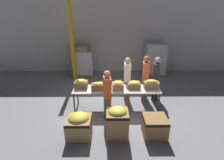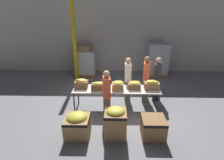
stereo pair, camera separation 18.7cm
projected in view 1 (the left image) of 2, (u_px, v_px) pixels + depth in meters
ground_plane at (116, 108)px, 6.27m from camera, size 30.00×30.00×0.00m
wall_back at (114, 36)px, 9.62m from camera, size 16.00×0.08×4.00m
sorting_table at (116, 90)px, 6.01m from camera, size 2.95×0.76×0.75m
banana_box_0 at (81, 84)px, 6.02m from camera, size 0.44×0.33×0.32m
banana_box_1 at (99, 86)px, 5.86m from camera, size 0.48×0.27×0.29m
banana_box_2 at (118, 85)px, 5.89m from camera, size 0.38×0.35×0.30m
banana_box_3 at (134, 85)px, 6.00m from camera, size 0.42×0.34×0.26m
banana_box_4 at (151, 84)px, 5.96m from camera, size 0.50×0.28×0.32m
volunteer_0 at (127, 79)px, 6.63m from camera, size 0.22×0.45×1.67m
volunteer_1 at (156, 79)px, 6.68m from camera, size 0.35×0.50×1.68m
volunteer_2 at (145, 79)px, 6.62m from camera, size 0.31×0.50×1.73m
volunteer_3 at (107, 95)px, 5.45m from camera, size 0.28×0.45×1.59m
donation_bin_0 at (79, 124)px, 4.74m from camera, size 0.66×0.66×0.68m
donation_bin_1 at (117, 121)px, 4.71m from camera, size 0.58×0.58×0.86m
donation_bin_2 at (155, 126)px, 4.77m from camera, size 0.63×0.63×0.56m
support_pillar at (72, 40)px, 8.33m from camera, size 0.15×0.15×4.00m
pallet_stack_0 at (154, 59)px, 9.43m from camera, size 1.13×1.13×1.72m
pallet_stack_1 at (80, 61)px, 9.37m from camera, size 1.01×1.01×1.63m
pallet_stack_2 at (84, 63)px, 9.40m from camera, size 1.05×1.05×1.34m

